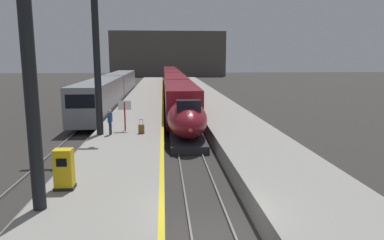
{
  "coord_description": "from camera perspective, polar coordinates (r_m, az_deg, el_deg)",
  "views": [
    {
      "loc": [
        -1.64,
        -11.43,
        6.17
      ],
      "look_at": [
        0.33,
        13.2,
        1.8
      ],
      "focal_mm": 33.56,
      "sensor_mm": 36.0,
      "label": 1
    }
  ],
  "objects": [
    {
      "name": "departure_info_board",
      "position": [
        25.36,
        -10.66,
        1.66
      ],
      "size": [
        0.9,
        0.1,
        2.12
      ],
      "color": "maroon",
      "rests_on": "platform_left"
    },
    {
      "name": "rail_secondary_right",
      "position": [
        39.82,
        -12.76,
        0.95
      ],
      "size": [
        0.08,
        110.0,
        0.12
      ],
      "primitive_type": "cube",
      "color": "slate",
      "rests_on": "ground"
    },
    {
      "name": "platform_left",
      "position": [
        36.7,
        -8.28,
        1.08
      ],
      "size": [
        4.8,
        110.0,
        1.05
      ],
      "primitive_type": "cube",
      "color": "gray",
      "rests_on": "ground"
    },
    {
      "name": "ticket_machine_yellow",
      "position": [
        14.97,
        -19.66,
        -7.59
      ],
      "size": [
        0.76,
        0.62,
        1.6
      ],
      "color": "yellow",
      "rests_on": "platform_left"
    },
    {
      "name": "platform_left_safety_stripe",
      "position": [
        36.54,
        -4.73,
        1.95
      ],
      "size": [
        0.2,
        107.8,
        0.01
      ],
      "primitive_type": "cube",
      "color": "yellow",
      "rests_on": "platform_left"
    },
    {
      "name": "terminus_back_wall",
      "position": [
        113.45,
        -3.81,
        10.43
      ],
      "size": [
        36.0,
        2.0,
        14.0
      ],
      "primitive_type": "cube",
      "color": "#4C4742",
      "rests_on": "ground"
    },
    {
      "name": "ground_plane",
      "position": [
        13.09,
        3.35,
        -18.11
      ],
      "size": [
        260.0,
        260.0,
        0.0
      ],
      "primitive_type": "plane",
      "color": "#33302D"
    },
    {
      "name": "rolling_suitcase",
      "position": [
        24.45,
        -8.05,
        -1.43
      ],
      "size": [
        0.4,
        0.22,
        0.98
      ],
      "color": "brown",
      "rests_on": "platform_left"
    },
    {
      "name": "regional_train_adjacent",
      "position": [
        46.94,
        -12.51,
        4.85
      ],
      "size": [
        2.85,
        36.6,
        3.8
      ],
      "color": "gray",
      "rests_on": "ground"
    },
    {
      "name": "rail_main_left",
      "position": [
        39.42,
        -3.22,
        1.1
      ],
      "size": [
        0.08,
        110.0,
        0.12
      ],
      "primitive_type": "cube",
      "color": "slate",
      "rests_on": "ground"
    },
    {
      "name": "rail_secondary_left",
      "position": [
        40.06,
        -14.88,
        0.92
      ],
      "size": [
        0.08,
        110.0,
        0.12
      ],
      "primitive_type": "cube",
      "color": "slate",
      "rests_on": "ground"
    },
    {
      "name": "rail_main_right",
      "position": [
        39.48,
        -1.04,
        1.12
      ],
      "size": [
        0.08,
        110.0,
        0.12
      ],
      "primitive_type": "cube",
      "color": "slate",
      "rests_on": "ground"
    },
    {
      "name": "station_column_near",
      "position": [
        12.65,
        -24.61,
        12.73
      ],
      "size": [
        4.0,
        0.68,
        9.72
      ],
      "color": "black",
      "rests_on": "platform_left"
    },
    {
      "name": "passenger_near_edge",
      "position": [
        24.32,
        -12.9,
        -0.0
      ],
      "size": [
        0.28,
        0.56,
        1.69
      ],
      "color": "#23232D",
      "rests_on": "platform_left"
    },
    {
      "name": "platform_right",
      "position": [
        37.06,
        4.32,
        1.24
      ],
      "size": [
        4.8,
        110.0,
        1.05
      ],
      "primitive_type": "cube",
      "color": "gray",
      "rests_on": "ground"
    },
    {
      "name": "highspeed_train_main",
      "position": [
        58.67,
        -2.97,
        5.91
      ],
      "size": [
        2.92,
        75.27,
        3.6
      ],
      "color": "maroon",
      "rests_on": "ground"
    },
    {
      "name": "station_column_mid",
      "position": [
        24.27,
        -15.02,
        12.28
      ],
      "size": [
        4.0,
        0.68,
        10.49
      ],
      "color": "black",
      "rests_on": "platform_left"
    }
  ]
}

